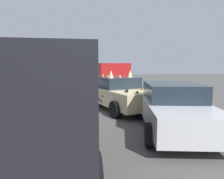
# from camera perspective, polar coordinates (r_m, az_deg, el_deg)

# --- Properties ---
(ground_plane) EXTENTS (60.00, 60.00, 0.00)m
(ground_plane) POSITION_cam_1_polar(r_m,az_deg,el_deg) (9.64, 1.77, -5.29)
(ground_plane) COLOR #514F4C
(art_car_decorated) EXTENTS (4.70, 3.07, 1.77)m
(art_car_decorated) POSITION_cam_1_polar(r_m,az_deg,el_deg) (9.58, 1.53, -0.82)
(art_car_decorated) COLOR beige
(art_car_decorated) RESTS_ON ground
(parked_van_far_left) EXTENTS (5.00, 2.35, 2.28)m
(parked_van_far_left) POSITION_cam_1_polar(r_m,az_deg,el_deg) (4.60, -19.63, -3.13)
(parked_van_far_left) COLOR black
(parked_van_far_left) RESTS_ON ground
(parked_van_near_right) EXTENTS (5.30, 2.57, 2.09)m
(parked_van_near_right) POSITION_cam_1_polar(r_m,az_deg,el_deg) (16.04, -1.13, 3.90)
(parked_van_near_right) COLOR #B21919
(parked_van_near_right) RESTS_ON ground
(parked_sedan_row_back_center) EXTENTS (4.65, 2.62, 1.45)m
(parked_sedan_row_back_center) POSITION_cam_1_polar(r_m,az_deg,el_deg) (6.75, 16.27, -4.59)
(parked_sedan_row_back_center) COLOR silver
(parked_sedan_row_back_center) RESTS_ON ground
(parked_sedan_behind_left) EXTENTS (3.95, 2.07, 1.48)m
(parked_sedan_behind_left) POSITION_cam_1_polar(r_m,az_deg,el_deg) (16.53, -20.79, 2.02)
(parked_sedan_behind_left) COLOR silver
(parked_sedan_behind_left) RESTS_ON ground
(parked_sedan_far_right) EXTENTS (4.17, 2.35, 1.41)m
(parked_sedan_far_right) POSITION_cam_1_polar(r_m,az_deg,el_deg) (14.15, -27.75, 0.81)
(parked_sedan_far_right) COLOR white
(parked_sedan_far_right) RESTS_ON ground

